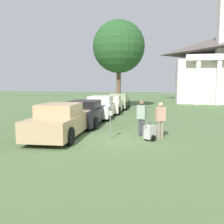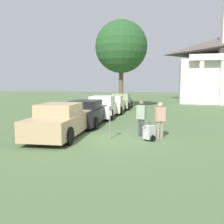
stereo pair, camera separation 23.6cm
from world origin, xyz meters
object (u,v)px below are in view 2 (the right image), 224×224
(parked_car_tan, at_px, (61,121))
(parked_car_black, at_px, (87,113))
(parking_meter, at_px, (110,119))
(person_supervisor, at_px, (160,118))
(church, at_px, (223,66))
(parked_car_white, at_px, (103,107))
(equipment_cart, at_px, (149,132))
(parked_car_sage, at_px, (121,101))
(person_worker, at_px, (141,116))
(parked_car_cream, at_px, (113,105))

(parked_car_tan, xyz_separation_m, parked_car_black, (-0.00, 3.56, -0.04))
(parked_car_tan, relative_size, parking_meter, 3.90)
(parked_car_tan, height_order, person_supervisor, person_supervisor)
(church, bearing_deg, person_supervisor, -104.79)
(parked_car_white, bearing_deg, parked_car_black, -94.84)
(parked_car_black, distance_m, equipment_cart, 5.39)
(parked_car_sage, distance_m, person_worker, 13.38)
(person_supervisor, bearing_deg, parked_car_white, -80.83)
(parking_meter, bearing_deg, parked_car_tan, 179.94)
(parking_meter, bearing_deg, parked_car_black, 124.01)
(parked_car_tan, bearing_deg, church, 62.08)
(parked_car_black, xyz_separation_m, church, (11.62, 23.68, 4.19))
(parked_car_black, relative_size, equipment_cart, 4.97)
(parked_car_cream, relative_size, person_supervisor, 2.89)
(parked_car_black, height_order, person_supervisor, person_supervisor)
(parked_car_cream, bearing_deg, equipment_cart, -72.33)
(parked_car_black, relative_size, person_worker, 2.88)
(parked_car_black, height_order, parked_car_white, parked_car_white)
(parked_car_black, bearing_deg, parked_car_sage, 85.17)
(equipment_cart, height_order, church, church)
(parked_car_white, distance_m, parked_car_cream, 3.05)
(parked_car_sage, relative_size, parking_meter, 3.74)
(parked_car_tan, distance_m, parked_car_white, 7.15)
(equipment_cart, bearing_deg, parked_car_black, 176.63)
(parking_meter, bearing_deg, parked_car_cream, 103.26)
(parked_car_cream, bearing_deg, parked_car_sage, 85.17)
(parked_car_sage, bearing_deg, equipment_cart, -77.89)
(parked_car_tan, height_order, parked_car_cream, parked_car_tan)
(parked_car_tan, height_order, parked_car_black, parked_car_tan)
(church, bearing_deg, parked_car_white, -120.04)
(parked_car_cream, height_order, parking_meter, parked_car_cream)
(parked_car_sage, bearing_deg, parked_car_black, -94.83)
(parked_car_sage, height_order, equipment_cart, parked_car_sage)
(parked_car_black, bearing_deg, church, 59.04)
(parked_car_sage, xyz_separation_m, church, (11.61, 13.42, 4.19))
(parked_car_sage, bearing_deg, person_worker, -78.77)
(person_worker, xyz_separation_m, church, (7.92, 26.28, 3.92))
(parked_car_sage, height_order, person_worker, person_worker)
(church, bearing_deg, parked_car_cream, -124.28)
(church, bearing_deg, parked_car_sage, -130.87)
(parked_car_cream, relative_size, church, 0.24)
(parked_car_tan, height_order, equipment_cart, parked_car_tan)
(parked_car_black, xyz_separation_m, parked_car_sage, (0.00, 10.25, 0.00))
(parked_car_tan, relative_size, parked_car_black, 1.03)
(parked_car_white, bearing_deg, parking_meter, -76.25)
(parked_car_sage, bearing_deg, parking_meter, -84.96)
(equipment_cart, bearing_deg, parked_car_white, 156.70)
(parked_car_cream, bearing_deg, person_worker, -73.00)
(parked_car_black, relative_size, parked_car_white, 0.93)
(person_worker, xyz_separation_m, person_supervisor, (0.90, -0.30, -0.03))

